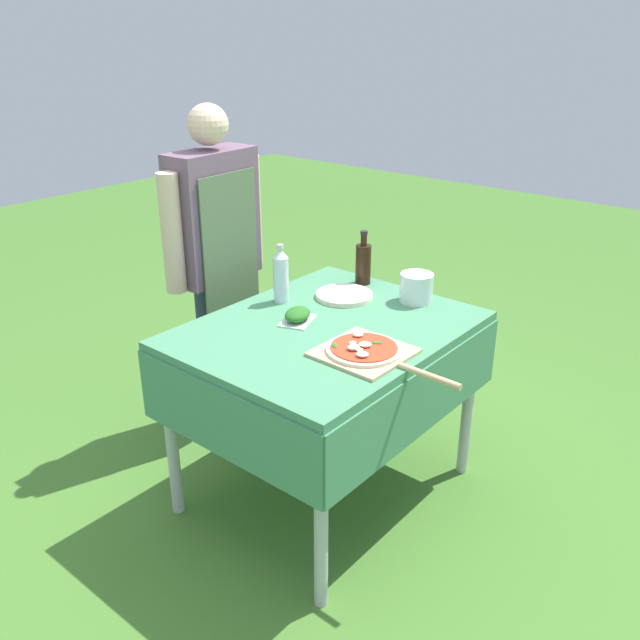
% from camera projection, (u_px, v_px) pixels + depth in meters
% --- Properties ---
extents(ground_plane, '(12.00, 12.00, 0.00)m').
position_uv_depth(ground_plane, '(326.00, 489.00, 2.98)').
color(ground_plane, '#477A2D').
extents(prep_table, '(1.15, 0.92, 0.79)m').
position_uv_depth(prep_table, '(327.00, 349.00, 2.71)').
color(prep_table, '#478960').
rests_on(prep_table, ground).
extents(person_cook, '(0.59, 0.21, 1.57)m').
position_uv_depth(person_cook, '(216.00, 248.00, 3.13)').
color(person_cook, '#333D56').
rests_on(person_cook, ground).
extents(pizza_on_peel, '(0.31, 0.55, 0.05)m').
position_uv_depth(pizza_on_peel, '(367.00, 352.00, 2.43)').
color(pizza_on_peel, '#D1B27F').
rests_on(pizza_on_peel, prep_table).
extents(oil_bottle, '(0.07, 0.07, 0.25)m').
position_uv_depth(oil_bottle, '(363.00, 263.00, 3.07)').
color(oil_bottle, black).
rests_on(oil_bottle, prep_table).
extents(water_bottle, '(0.07, 0.07, 0.25)m').
position_uv_depth(water_bottle, '(281.00, 275.00, 2.86)').
color(water_bottle, silver).
rests_on(water_bottle, prep_table).
extents(herb_container, '(0.19, 0.16, 0.05)m').
position_uv_depth(herb_container, '(298.00, 315.00, 2.70)').
color(herb_container, silver).
rests_on(herb_container, prep_table).
extents(mixing_tub, '(0.14, 0.14, 0.12)m').
position_uv_depth(mixing_tub, '(416.00, 288.00, 2.88)').
color(mixing_tub, silver).
rests_on(mixing_tub, prep_table).
extents(plate_stack, '(0.25, 0.25, 0.02)m').
position_uv_depth(plate_stack, '(344.00, 295.00, 2.94)').
color(plate_stack, beige).
rests_on(plate_stack, prep_table).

